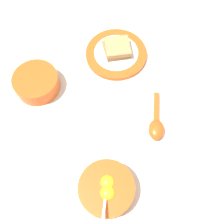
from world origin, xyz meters
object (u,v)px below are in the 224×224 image
at_px(toast_sandwich, 117,48).
at_px(soup_spoon, 156,125).
at_px(egg_bowl, 107,189).
at_px(congee_bowl, 36,82).
at_px(toast_plate, 116,54).

bearing_deg(toast_sandwich, soup_spoon, -110.12).
bearing_deg(soup_spoon, egg_bowl, -171.38).
height_order(egg_bowl, congee_bowl, egg_bowl).
bearing_deg(toast_sandwich, congee_bowl, 164.36).
bearing_deg(toast_plate, soup_spoon, -109.27).
relative_size(toast_sandwich, congee_bowl, 0.82).
xyz_separation_m(egg_bowl, toast_sandwich, (0.35, 0.32, 0.00)).
bearing_deg(toast_plate, toast_sandwich, 25.06).
xyz_separation_m(toast_sandwich, congee_bowl, (-0.28, 0.08, -0.00)).
xyz_separation_m(toast_plate, congee_bowl, (-0.28, 0.08, 0.02)).
distance_m(egg_bowl, toast_sandwich, 0.47).
bearing_deg(toast_plate, egg_bowl, -136.72).
relative_size(toast_plate, soup_spoon, 1.51).
bearing_deg(egg_bowl, congee_bowl, 81.41).
relative_size(toast_plate, toast_sandwich, 1.80).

